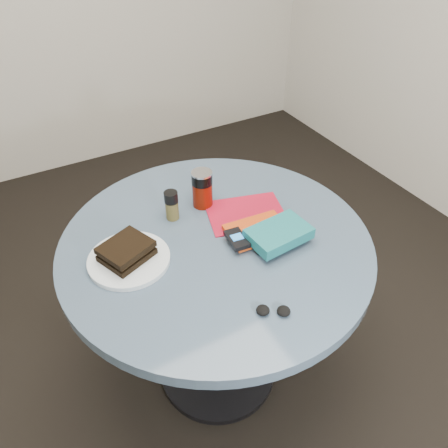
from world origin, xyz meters
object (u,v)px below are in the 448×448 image
soda_can (202,189)px  plate (129,260)px  mp3_player (237,239)px  magazine (246,213)px  table (216,275)px  headphones (273,311)px  sandwich (126,251)px  red_book (257,230)px  novel (279,234)px  pepper_grinder (172,205)px

soda_can → plate: bearing=-155.5°
soda_can → mp3_player: bearing=-91.3°
plate → magazine: 0.43m
magazine → mp3_player: (-0.11, -0.13, 0.03)m
table → soda_can: soda_can is taller
magazine → headphones: size_ratio=2.66×
sandwich → soda_can: (0.33, 0.14, 0.03)m
headphones → magazine: bearing=68.1°
soda_can → headphones: size_ratio=1.38×
headphones → red_book: bearing=64.8°
soda_can → sandwich: bearing=-156.3°
table → novel: (0.16, -0.11, 0.20)m
red_book → table: bearing=166.9°
soda_can → novel: bearing=-69.1°
soda_can → novel: size_ratio=0.70×
magazine → red_book: bearing=-86.4°
sandwich → pepper_grinder: size_ratio=1.66×
red_book → sandwich: bearing=173.1°
magazine → novel: size_ratio=1.36×
pepper_grinder → plate: bearing=-147.0°
table → sandwich: sandwich is taller
soda_can → headphones: (-0.06, -0.52, -0.06)m
plate → magazine: size_ratio=0.95×
red_book → mp3_player: 0.09m
soda_can → red_book: 0.25m
table → pepper_grinder: 0.28m
pepper_grinder → mp3_player: (0.12, -0.23, -0.03)m
sandwich → mp3_player: size_ratio=1.80×
red_book → pepper_grinder: bearing=139.2°
table → mp3_player: 0.21m
novel → headphones: 0.28m
sandwich → novel: 0.47m
magazine → red_book: size_ratio=1.33×
sandwich → headphones: size_ratio=1.79×
plate → novel: novel is taller
table → mp3_player: bearing=-55.3°
mp3_player → sandwich: bearing=162.4°
novel → pepper_grinder: bearing=125.4°
soda_can → novel: soda_can is taller
sandwich → novel: sandwich is taller
plate → headphones: 0.46m
plate → headphones: size_ratio=2.53×
red_book → mp3_player: bearing=-163.1°
table → pepper_grinder: bearing=114.4°
plate → pepper_grinder: 0.24m
pepper_grinder → magazine: (0.23, -0.10, -0.05)m
soda_can → magazine: size_ratio=0.52×
plate → headphones: (0.27, -0.38, 0.00)m
sandwich → pepper_grinder: bearing=31.8°
headphones → novel: bearing=52.8°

